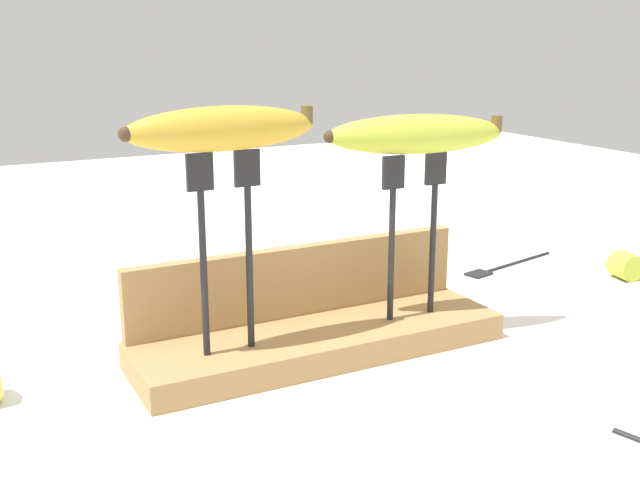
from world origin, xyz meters
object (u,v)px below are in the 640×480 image
(fork_stand_left, at_px, (226,236))
(fork_stand_right, at_px, (413,221))
(banana_raised_left, at_px, (222,129))
(banana_raised_right, at_px, (416,134))
(fork_fallen_near, at_px, (501,266))
(banana_chunk_near, at_px, (625,266))

(fork_stand_left, height_order, fork_stand_right, fork_stand_left)
(fork_stand_right, xyz_separation_m, banana_raised_left, (-0.22, -0.00, 0.11))
(banana_raised_right, height_order, fork_fallen_near, banana_raised_right)
(fork_stand_left, height_order, banana_raised_right, banana_raised_right)
(banana_raised_right, bearing_deg, fork_fallen_near, 31.60)
(fork_fallen_near, bearing_deg, fork_stand_left, -161.05)
(fork_stand_right, bearing_deg, fork_fallen_near, 31.61)
(banana_chunk_near, bearing_deg, fork_stand_right, -172.95)
(banana_chunk_near, bearing_deg, fork_fallen_near, 135.72)
(banana_raised_left, relative_size, banana_chunk_near, 4.42)
(fork_stand_left, bearing_deg, fork_stand_right, -0.00)
(banana_raised_left, height_order, fork_fallen_near, banana_raised_left)
(fork_stand_right, xyz_separation_m, fork_fallen_near, (0.28, 0.17, -0.14))
(banana_raised_left, relative_size, banana_raised_right, 0.96)
(banana_raised_left, bearing_deg, banana_raised_right, 0.00)
(banana_chunk_near, bearing_deg, fork_stand_left, -175.43)
(fork_fallen_near, bearing_deg, banana_raised_right, -148.40)
(banana_raised_left, xyz_separation_m, banana_chunk_near, (0.62, 0.05, -0.24))
(banana_raised_right, xyz_separation_m, fork_fallen_near, (0.28, 0.17, -0.23))
(fork_stand_left, relative_size, banana_raised_left, 1.05)
(fork_stand_left, xyz_separation_m, fork_fallen_near, (0.50, 0.17, -0.15))
(banana_raised_left, distance_m, banana_raised_right, 0.22)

